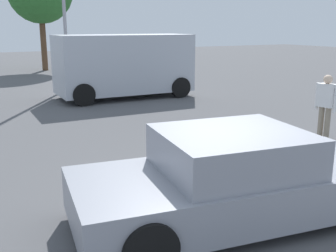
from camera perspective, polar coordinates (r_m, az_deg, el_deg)
The scene contains 4 objects.
ground_plane at distance 6.29m, azimuth 9.72°, elevation -11.10°, with size 80.00×80.00×0.00m, color #515154.
sedan_foreground at distance 5.71m, azimuth 9.50°, elevation -7.35°, with size 4.73×2.45×1.27m.
van_white at distance 15.33m, azimuth -6.13°, elevation 8.61°, with size 4.94×2.32×2.31m.
pedestrian at distance 10.30m, azimuth 21.22°, elevation 3.23°, with size 0.30×0.56×1.52m.
Camera 1 is at (-3.60, -4.43, 2.63)m, focal length 43.59 mm.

